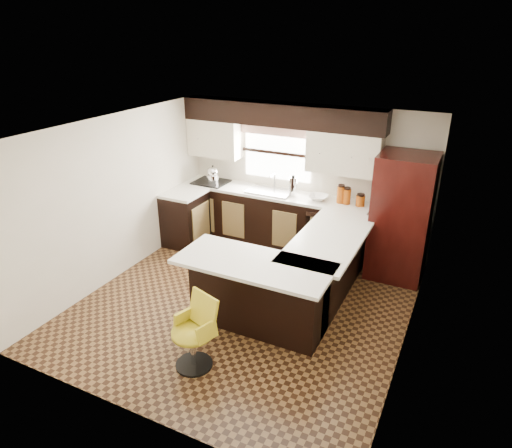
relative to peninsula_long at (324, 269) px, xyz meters
The scene contains 30 objects.
floor 1.18m from the peninsula_long, 145.22° to the right, with size 4.40×4.40×0.00m, color #49301A.
ceiling 2.24m from the peninsula_long, 145.22° to the right, with size 4.40×4.40×0.00m, color silver.
wall_back 1.96m from the peninsula_long, 119.74° to the left, with size 4.40×4.40×0.00m, color beige.
wall_front 3.06m from the peninsula_long, 107.67° to the right, with size 4.40×4.40×0.00m, color beige.
wall_left 3.15m from the peninsula_long, 168.23° to the right, with size 4.40×4.40×0.00m, color beige.
wall_right 1.55m from the peninsula_long, 27.51° to the right, with size 4.40×4.40×0.00m, color beige.
base_cab_back 1.86m from the peninsula_long, 136.64° to the left, with size 3.30×0.60×0.90m, color black.
base_cab_left 2.77m from the peninsula_long, 166.97° to the left, with size 0.60×0.70×0.90m, color black.
counter_back 1.92m from the peninsula_long, 136.64° to the left, with size 3.30×0.60×0.04m, color silver.
counter_left 2.81m from the peninsula_long, 166.97° to the left, with size 0.60×0.70×0.04m, color silver.
soffit 2.60m from the peninsula_long, 132.88° to the left, with size 3.40×0.35×0.36m, color black.
upper_cab_left 3.15m from the peninsula_long, 150.95° to the left, with size 0.94×0.35×0.64m, color beige.
upper_cab_right 1.90m from the peninsula_long, 98.93° to the left, with size 1.14×0.35×0.64m, color beige.
window_pane 2.36m from the peninsula_long, 132.00° to the left, with size 1.20×0.02×0.90m, color white.
valance 2.54m from the peninsula_long, 132.74° to the left, with size 1.30×0.06×0.18m, color #D19B93.
sink 1.95m from the peninsula_long, 138.13° to the left, with size 0.75×0.45×0.03m, color #B2B2B7.
dishwasher 1.05m from the peninsula_long, 109.47° to the left, with size 0.58×0.03×0.78m, color black.
cooktop 2.89m from the peninsula_long, 153.80° to the left, with size 0.58×0.50×0.03m, color black.
peninsula_long is the anchor object (origin of this frame).
peninsula_return 1.11m from the peninsula_long, 118.30° to the right, with size 1.65×0.60×0.90m, color black.
counter_pen_long 0.48m from the peninsula_long, ahead, with size 0.84×1.95×0.04m, color silver.
counter_pen_return 1.29m from the peninsula_long, 117.10° to the right, with size 1.89×0.84×0.04m, color silver.
refrigerator 1.45m from the peninsula_long, 55.37° to the left, with size 0.80×0.77×1.88m, color black.
bar_chair 2.16m from the peninsula_long, 112.95° to the right, with size 0.45×0.45×0.85m, color gold, non-canonical shape.
kettle 2.88m from the peninsula_long, 153.37° to the left, with size 0.22×0.22×0.30m, color silver, non-canonical shape.
percolator 1.74m from the peninsula_long, 127.94° to the left, with size 0.13×0.13×0.31m, color silver.
mixing_bowl 1.49m from the peninsula_long, 113.50° to the left, with size 0.31×0.31×0.08m, color white.
canister_large 1.45m from the peninsula_long, 98.57° to the left, with size 0.13×0.13×0.27m, color #98410A.
canister_med 1.44m from the peninsula_long, 94.35° to the left, with size 0.12×0.12×0.24m, color #98410A.
canister_small 1.42m from the peninsula_long, 84.71° to the left, with size 0.14×0.14×0.17m, color #98410A.
Camera 1 is at (2.48, -4.71, 3.51)m, focal length 32.00 mm.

